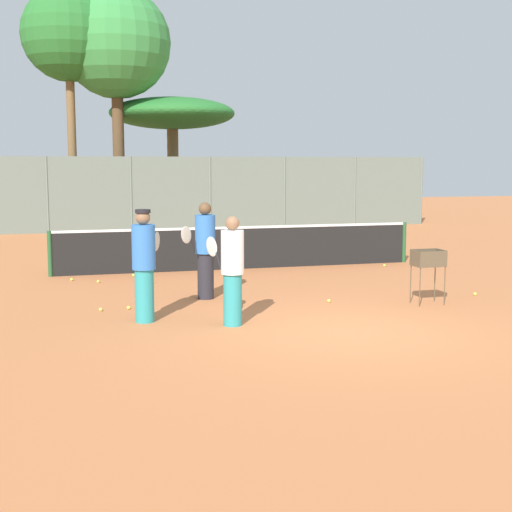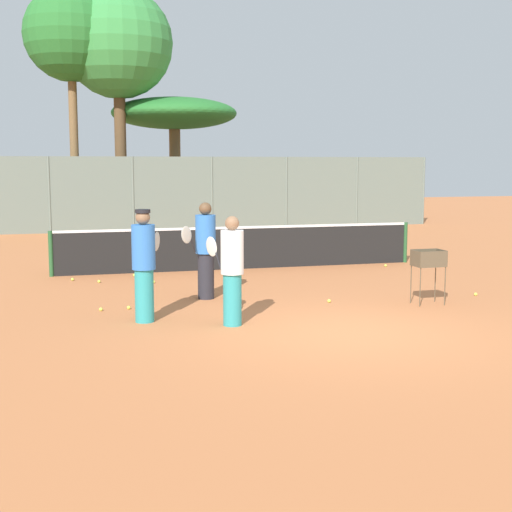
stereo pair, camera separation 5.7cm
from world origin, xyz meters
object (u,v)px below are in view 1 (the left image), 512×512
(player_white_outfit, at_px, (232,270))
(player_yellow_shirt, at_px, (205,250))
(parked_car, at_px, (209,209))
(ball_cart, at_px, (428,263))
(player_red_cap, at_px, (144,264))
(tennis_net, at_px, (239,247))

(player_white_outfit, bearing_deg, player_yellow_shirt, -26.51)
(player_white_outfit, bearing_deg, parked_car, -36.29)
(ball_cart, distance_m, parked_car, 18.66)
(ball_cart, bearing_deg, player_white_outfit, -169.72)
(player_red_cap, bearing_deg, parked_car, 15.03)
(tennis_net, relative_size, parked_car, 2.19)
(player_red_cap, distance_m, ball_cart, 5.29)
(tennis_net, height_order, player_red_cap, player_red_cap)
(tennis_net, distance_m, player_yellow_shirt, 4.00)
(tennis_net, bearing_deg, player_white_outfit, -105.30)
(tennis_net, distance_m, parked_car, 13.51)
(player_red_cap, xyz_separation_m, ball_cart, (5.28, 0.08, -0.19))
(player_red_cap, height_order, player_yellow_shirt, player_yellow_shirt)
(player_yellow_shirt, bearing_deg, parked_car, -141.59)
(tennis_net, xyz_separation_m, player_red_cap, (-2.99, -5.38, 0.42))
(tennis_net, xyz_separation_m, ball_cart, (2.29, -5.30, 0.23))
(player_red_cap, distance_m, player_yellow_shirt, 2.22)
(player_yellow_shirt, relative_size, parked_car, 0.45)
(player_red_cap, bearing_deg, ball_cart, -59.12)
(ball_cart, bearing_deg, player_yellow_shirt, 156.95)
(parked_car, bearing_deg, ball_cart, -89.21)
(ball_cart, bearing_deg, tennis_net, 113.40)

